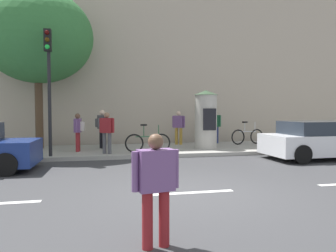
{
  "coord_description": "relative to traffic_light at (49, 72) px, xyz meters",
  "views": [
    {
      "loc": [
        -1.98,
        -6.6,
        1.78
      ],
      "look_at": [
        -0.13,
        2.0,
        1.35
      ],
      "focal_mm": 34.44,
      "sensor_mm": 36.0,
      "label": 1
    }
  ],
  "objects": [
    {
      "name": "street_tree",
      "position": [
        -0.78,
        2.61,
        1.74
      ],
      "size": [
        4.56,
        4.56,
        6.64
      ],
      "color": "#4C3826",
      "rests_on": "sidewalk_curb"
    },
    {
      "name": "parked_car_blue",
      "position": [
        9.66,
        -1.56,
        -2.43
      ],
      "size": [
        4.28,
        2.05,
        1.38
      ],
      "color": "silver",
      "rests_on": "ground_plane"
    },
    {
      "name": "bicycle_leaning",
      "position": [
        3.53,
        0.42,
        -2.56
      ],
      "size": [
        1.77,
        0.11,
        1.09
      ],
      "color": "black",
      "rests_on": "sidewalk_curb"
    },
    {
      "name": "pedestrian_with_backpack",
      "position": [
        0.89,
        1.27,
        -2.06
      ],
      "size": [
        0.41,
        0.66,
        1.5
      ],
      "color": "maroon",
      "rests_on": "sidewalk_curb"
    },
    {
      "name": "pedestrian_with_bag",
      "position": [
        1.81,
        2.1,
        -1.97
      ],
      "size": [
        0.5,
        0.61,
        1.64
      ],
      "color": "black",
      "rests_on": "sidewalk_curb"
    },
    {
      "name": "building_backdrop",
      "position": [
        3.66,
        6.76,
        2.2
      ],
      "size": [
        36.0,
        5.0,
        10.6
      ],
      "primitive_type": "cube",
      "color": "#B7A893",
      "rests_on": "ground_plane"
    },
    {
      "name": "sidewalk_curb",
      "position": [
        3.66,
        1.76,
        -3.03
      ],
      "size": [
        36.0,
        4.0,
        0.15
      ],
      "primitive_type": "cube",
      "color": "#9E9B93",
      "rests_on": "ground_plane"
    },
    {
      "name": "pedestrian_in_light_jacket",
      "position": [
        1.99,
        0.37,
        -2.03
      ],
      "size": [
        0.54,
        0.5,
        1.55
      ],
      "color": "#4C4C51",
      "rests_on": "sidewalk_curb"
    },
    {
      "name": "lane_markings",
      "position": [
        3.66,
        -5.24,
        -3.1
      ],
      "size": [
        25.8,
        0.16,
        0.01
      ],
      "color": "silver",
      "rests_on": "ground_plane"
    },
    {
      "name": "poster_column",
      "position": [
        6.13,
        1.17,
        -1.7
      ],
      "size": [
        1.03,
        1.03,
        2.47
      ],
      "color": "#B2ADA3",
      "rests_on": "sidewalk_curb"
    },
    {
      "name": "bicycle_upright",
      "position": [
        8.62,
        2.32,
        -2.56
      ],
      "size": [
        1.76,
        0.33,
        1.09
      ],
      "color": "black",
      "rests_on": "sidewalk_curb"
    },
    {
      "name": "pedestrian_near_pole",
      "position": [
        2.39,
        -7.81,
        -2.24
      ],
      "size": [
        0.63,
        0.32,
        1.48
      ],
      "color": "maroon",
      "rests_on": "ground_plane"
    },
    {
      "name": "traffic_light",
      "position": [
        0.0,
        0.0,
        0.0
      ],
      "size": [
        0.24,
        0.45,
        4.4
      ],
      "color": "black",
      "rests_on": "sidewalk_curb"
    },
    {
      "name": "pedestrian_in_red_top",
      "position": [
        7.31,
        3.19,
        -2.0
      ],
      "size": [
        0.47,
        0.55,
        1.61
      ],
      "color": "navy",
      "rests_on": "sidewalk_curb"
    },
    {
      "name": "ground_plane",
      "position": [
        3.66,
        -5.24,
        -3.1
      ],
      "size": [
        80.0,
        80.0,
        0.0
      ],
      "primitive_type": "plane",
      "color": "#38383A"
    },
    {
      "name": "pedestrian_tallest",
      "position": [
        5.37,
        2.9,
        -2.03
      ],
      "size": [
        0.54,
        0.46,
        1.58
      ],
      "color": "#B78C33",
      "rests_on": "sidewalk_curb"
    }
  ]
}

